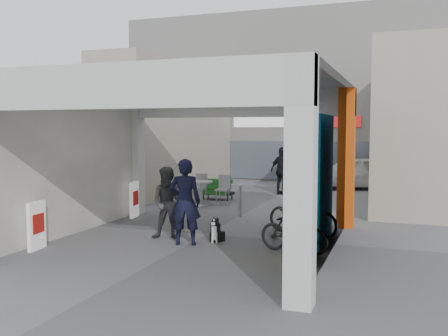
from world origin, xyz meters
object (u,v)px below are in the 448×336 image
at_px(man_with_dog, 185,202).
at_px(bicycle_rear, 294,231).
at_px(cafe_set, 201,194).
at_px(man_elderly, 306,196).
at_px(produce_stand, 218,192).
at_px(man_back_turned, 169,203).
at_px(bicycle_front, 302,215).
at_px(man_crates, 282,171).
at_px(border_collie, 216,232).
at_px(white_van, 368,173).

relative_size(man_with_dog, bicycle_rear, 1.27).
xyz_separation_m(man_with_dog, bicycle_rear, (2.35, 0.07, -0.49)).
relative_size(cafe_set, man_elderly, 0.98).
bearing_deg(man_with_dog, bicycle_rear, 163.04).
relative_size(produce_stand, man_elderly, 0.66).
relative_size(man_with_dog, man_elderly, 1.13).
xyz_separation_m(cafe_set, man_with_dog, (1.82, -5.36, 0.59)).
relative_size(man_elderly, bicycle_rear, 1.12).
relative_size(man_back_turned, bicycle_front, 0.89).
bearing_deg(man_crates, man_elderly, 130.93).
bearing_deg(border_collie, white_van, 99.42).
xyz_separation_m(man_elderly, man_crates, (-1.98, 6.03, 0.08)).
relative_size(border_collie, bicycle_front, 0.31).
distance_m(man_with_dog, bicycle_rear, 2.40).
relative_size(produce_stand, bicycle_rear, 0.74).
height_order(cafe_set, border_collie, cafe_set).
xyz_separation_m(man_back_turned, bicycle_rear, (2.92, -0.32, -0.38)).
relative_size(man_back_turned, man_elderly, 1.00).
bearing_deg(man_crates, border_collie, 115.51).
bearing_deg(man_crates, cafe_set, 81.41).
bearing_deg(bicycle_rear, man_elderly, 18.67).
distance_m(man_crates, bicycle_front, 7.14).
height_order(border_collie, bicycle_rear, bicycle_rear).
height_order(border_collie, white_van, white_van).
distance_m(border_collie, bicycle_rear, 1.85).
height_order(produce_stand, man_crates, man_crates).
bearing_deg(produce_stand, cafe_set, -95.73).
bearing_deg(border_collie, bicycle_front, 61.25).
distance_m(cafe_set, white_van, 7.96).
xyz_separation_m(man_crates, bicycle_front, (2.05, -6.82, -0.42)).
height_order(cafe_set, produce_stand, cafe_set).
height_order(man_back_turned, man_crates, man_crates).
height_order(man_with_dog, bicycle_rear, man_with_dog).
height_order(border_collie, man_crates, man_crates).
distance_m(border_collie, man_crates, 8.21).
bearing_deg(man_with_dog, border_collie, -160.48).
relative_size(cafe_set, border_collie, 2.80).
height_order(man_back_turned, man_elderly, man_elderly).
bearing_deg(cafe_set, border_collie, -64.25).
xyz_separation_m(man_with_dog, man_crates, (0.16, 8.60, -0.03)).
distance_m(man_elderly, white_van, 9.10).
relative_size(produce_stand, border_collie, 1.89).
xyz_separation_m(cafe_set, produce_stand, (0.12, 1.26, -0.06)).
xyz_separation_m(man_elderly, bicycle_front, (0.07, -0.79, -0.34)).
distance_m(man_elderly, bicycle_rear, 2.54).
bearing_deg(man_with_dog, man_crates, -109.69).
distance_m(bicycle_front, white_van, 9.89).
bearing_deg(man_elderly, bicycle_rear, -91.10).
distance_m(cafe_set, man_back_turned, 5.15).
bearing_deg(bicycle_rear, man_back_turned, 97.74).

